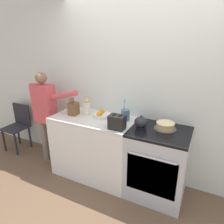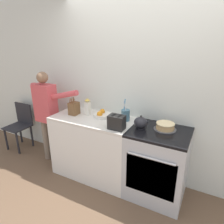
% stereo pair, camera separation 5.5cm
% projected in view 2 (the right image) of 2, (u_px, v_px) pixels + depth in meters
% --- Properties ---
extents(ground_plane, '(16.00, 16.00, 0.00)m').
position_uv_depth(ground_plane, '(125.00, 200.00, 2.60)').
color(ground_plane, brown).
extents(wall_back, '(8.00, 0.04, 2.60)m').
position_uv_depth(wall_back, '(147.00, 93.00, 2.70)').
color(wall_back, silver).
rests_on(wall_back, ground_plane).
extents(counter_cabinet, '(1.19, 0.62, 0.93)m').
position_uv_depth(counter_cabinet, '(94.00, 146.00, 2.99)').
color(counter_cabinet, white).
rests_on(counter_cabinet, ground_plane).
extents(stove_range, '(0.72, 0.66, 0.93)m').
position_uv_depth(stove_range, '(157.00, 164.00, 2.57)').
color(stove_range, '#B7BABF').
rests_on(stove_range, ground_plane).
extents(layer_cake, '(0.27, 0.27, 0.09)m').
position_uv_depth(layer_cake, '(165.00, 127.00, 2.45)').
color(layer_cake, '#4C4C51').
rests_on(layer_cake, stove_range).
extents(tea_kettle, '(0.21, 0.17, 0.17)m').
position_uv_depth(tea_kettle, '(141.00, 123.00, 2.49)').
color(tea_kettle, '#232328').
rests_on(tea_kettle, stove_range).
extents(knife_block, '(0.12, 0.14, 0.27)m').
position_uv_depth(knife_block, '(74.00, 108.00, 2.93)').
color(knife_block, brown).
rests_on(knife_block, counter_cabinet).
extents(utensil_crock, '(0.12, 0.12, 0.30)m').
position_uv_depth(utensil_crock, '(125.00, 115.00, 2.71)').
color(utensil_crock, '#477084').
rests_on(utensil_crock, counter_cabinet).
extents(fruit_bowl, '(0.25, 0.25, 0.11)m').
position_uv_depth(fruit_bowl, '(102.00, 115.00, 2.85)').
color(fruit_bowl, silver).
rests_on(fruit_bowl, counter_cabinet).
extents(toaster, '(0.22, 0.14, 0.18)m').
position_uv_depth(toaster, '(117.00, 122.00, 2.45)').
color(toaster, black).
rests_on(toaster, counter_cabinet).
extents(milk_carton, '(0.07, 0.07, 0.25)m').
position_uv_depth(milk_carton, '(88.00, 107.00, 2.92)').
color(milk_carton, white).
rests_on(milk_carton, counter_cabinet).
extents(person_baker, '(0.90, 0.20, 1.52)m').
position_uv_depth(person_baker, '(47.00, 111.00, 3.19)').
color(person_baker, '#7A6B5B').
rests_on(person_baker, ground_plane).
extents(dining_chair, '(0.40, 0.40, 0.85)m').
position_uv_depth(dining_chair, '(21.00, 123.00, 3.78)').
color(dining_chair, '#232328').
rests_on(dining_chair, ground_plane).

